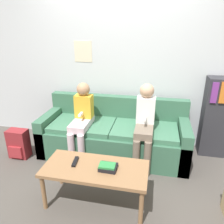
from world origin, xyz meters
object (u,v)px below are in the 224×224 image
Objects in this scene: backpack at (19,144)px; person_right at (145,122)px; person_left at (82,118)px; bookshelf at (216,117)px; coffee_table at (95,171)px; couch at (114,136)px; tv_remote at (75,162)px.

person_right is at bearing 7.02° from backpack.
backpack is at bearing -166.73° from person_left.
bookshelf is at bearing 26.30° from person_right.
coffee_table is 0.94× the size of bookshelf.
backpack is at bearing -165.69° from bookshelf.
person_left reaches higher than backpack.
bookshelf reaches higher than person_left.
couch is at bearing 157.90° from person_right.
person_left is at bearing -179.68° from person_right.
couch is 1.89× the size of person_right.
couch is 1.38m from backpack.
bookshelf reaches higher than coffee_table.
person_left is 0.86m from person_right.
couch reaches higher than tv_remote.
couch is at bearing -168.07° from bookshelf.
couch is 1.82× the size of bookshelf.
coffee_table is at bearing -89.36° from couch.
person_left is at bearing -165.19° from bookshelf.
person_left is 0.93× the size of bookshelf.
couch is 1.02m from coffee_table.
person_left is (-0.42, -0.19, 0.33)m from couch.
coffee_table is 1.00× the size of person_left.
tv_remote is 0.41× the size of backpack.
coffee_table is 0.97× the size of person_right.
backpack is (-1.10, 0.58, -0.25)m from tv_remote.
person_right is 1.05m from tv_remote.
bookshelf is (0.97, 0.48, -0.05)m from person_right.
tv_remote is (-0.66, -0.80, -0.17)m from person_right.
bookshelf reaches higher than backpack.
tv_remote is at bearing -141.98° from bookshelf.
person_right reaches higher than couch.
bookshelf is at bearing 31.15° from tv_remote.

